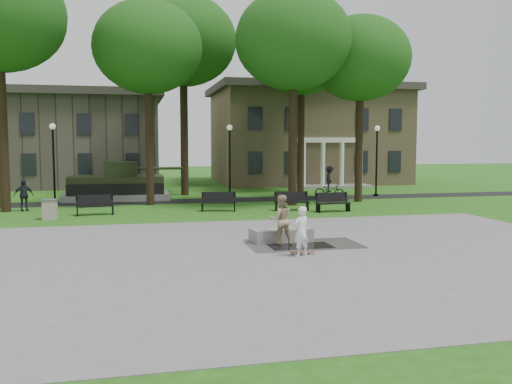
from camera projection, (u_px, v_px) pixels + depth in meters
ground at (270, 231)px, 22.26m from camera, size 120.00×120.00×0.00m
plaza at (308, 255)px, 17.40m from camera, size 22.00×16.00×0.02m
footpath at (223, 200)px, 33.91m from camera, size 44.00×2.60×0.01m
building_right at (306, 134)px, 49.30m from camera, size 17.00×12.00×8.60m
building_left at (65, 143)px, 45.25m from camera, size 15.00×10.00×7.20m
tree_1 at (148, 48)px, 30.65m from camera, size 6.20×6.20×11.63m
tree_2 at (293, 41)px, 30.42m from camera, size 6.60×6.60×12.16m
tree_3 at (361, 59)px, 32.45m from camera, size 6.00×6.00×11.19m
tree_4 at (183, 41)px, 36.40m from camera, size 7.20×7.20×13.50m
tree_5 at (302, 58)px, 38.82m from camera, size 6.40×6.40×12.44m
lamp_left at (53, 157)px, 31.76m from camera, size 0.36×0.36×4.73m
lamp_mid at (230, 156)px, 34.06m from camera, size 0.36×0.36×4.73m
lamp_right at (377, 155)px, 36.25m from camera, size 0.36×0.36×4.73m
tank_monument at (117, 186)px, 34.36m from camera, size 7.45×3.40×2.40m
puddle at (301, 246)px, 18.88m from camera, size 2.20×1.20×0.00m
concrete_block at (281, 234)px, 19.93m from camera, size 2.30×1.26×0.45m
skateboard at (302, 253)px, 17.49m from camera, size 0.80×0.28×0.07m
skateboarder at (301, 231)px, 17.14m from camera, size 0.69×0.59×1.60m
friend_watching at (281, 220)px, 19.12m from camera, size 0.87×0.68×1.77m
pedestrian_walker at (24, 195)px, 28.57m from camera, size 1.07×0.77×1.69m
cyclist at (330, 185)px, 35.07m from camera, size 1.99×1.36×2.10m
park_bench_0 at (95, 205)px, 27.08m from camera, size 1.84×0.73×1.00m
park_bench_1 at (218, 201)px, 28.60m from camera, size 1.85×0.88×1.00m
park_bench_2 at (291, 201)px, 28.92m from camera, size 1.83×0.69×1.00m
park_bench_3 at (333, 202)px, 28.34m from camera, size 1.83×0.65×1.00m
trash_bin at (50, 209)px, 25.46m from camera, size 0.69×0.69×0.96m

